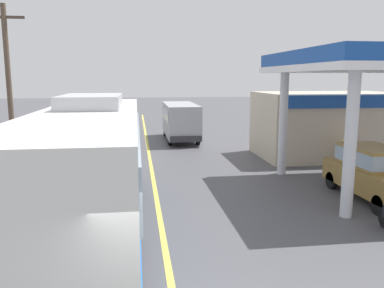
% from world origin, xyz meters
% --- Properties ---
extents(ground, '(120.00, 120.00, 0.00)m').
position_xyz_m(ground, '(0.00, 20.00, 0.00)').
color(ground, '#4C4C51').
extents(lane_divider_stripe, '(0.16, 50.00, 0.01)m').
position_xyz_m(lane_divider_stripe, '(0.00, 15.00, 0.00)').
color(lane_divider_stripe, '#D8CC4C').
rests_on(lane_divider_stripe, ground).
extents(coach_bus_main, '(2.60, 11.04, 3.69)m').
position_xyz_m(coach_bus_main, '(-1.86, 5.29, 1.72)').
color(coach_bus_main, white).
rests_on(coach_bus_main, ground).
extents(gas_station_roadside, '(9.10, 11.95, 5.10)m').
position_xyz_m(gas_station_roadside, '(9.30, 12.54, 2.63)').
color(gas_station_roadside, '#194799').
rests_on(gas_station_roadside, ground).
extents(car_at_pump, '(1.70, 4.20, 1.82)m').
position_xyz_m(car_at_pump, '(7.41, 7.16, 1.01)').
color(car_at_pump, olive).
rests_on(car_at_pump, ground).
extents(minibus_opposing_lane, '(2.04, 6.13, 2.44)m').
position_xyz_m(minibus_opposing_lane, '(2.27, 21.04, 1.47)').
color(minibus_opposing_lane, '#A5A5AD').
rests_on(minibus_opposing_lane, ground).
extents(pedestrian_near_pump, '(0.55, 0.22, 1.66)m').
position_xyz_m(pedestrian_near_pump, '(7.95, 10.00, 0.93)').
color(pedestrian_near_pump, '#33333F').
rests_on(pedestrian_near_pump, ground).
extents(pedestrian_by_shop, '(0.55, 0.22, 1.66)m').
position_xyz_m(pedestrian_by_shop, '(8.98, 11.61, 0.93)').
color(pedestrian_by_shop, '#33333F').
rests_on(pedestrian_by_shop, ground).
extents(car_trailing_behind_bus, '(1.70, 4.20, 1.82)m').
position_xyz_m(car_trailing_behind_bus, '(-2.17, 24.05, 1.01)').
color(car_trailing_behind_bus, '#B2B2B7').
rests_on(car_trailing_behind_bus, ground).
extents(utility_pole_roadside, '(1.80, 0.24, 7.47)m').
position_xyz_m(utility_pole_roadside, '(-6.48, 14.48, 3.91)').
color(utility_pole_roadside, brown).
rests_on(utility_pole_roadside, ground).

